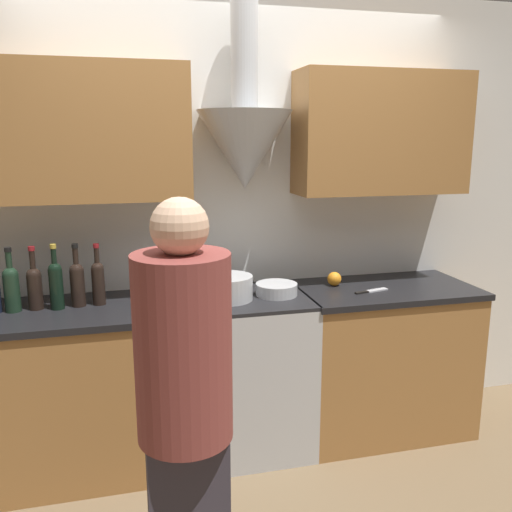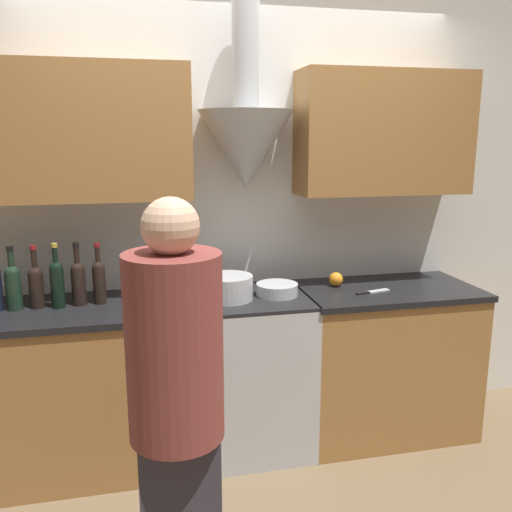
# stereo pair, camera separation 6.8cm
# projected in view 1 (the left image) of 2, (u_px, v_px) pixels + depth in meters

# --- Properties ---
(ground_plane) EXTENTS (12.00, 12.00, 0.00)m
(ground_plane) POSITION_uv_depth(u_px,v_px,m) (267.00, 477.00, 2.89)
(ground_plane) COLOR brown
(wall_back) EXTENTS (8.40, 0.53, 2.60)m
(wall_back) POSITION_uv_depth(u_px,v_px,m) (236.00, 193.00, 3.16)
(wall_back) COLOR white
(wall_back) RESTS_ON ground_plane
(counter_left) EXTENTS (1.21, 0.62, 0.91)m
(counter_left) POSITION_uv_depth(u_px,v_px,m) (88.00, 389.00, 2.91)
(counter_left) COLOR #9E6B38
(counter_left) RESTS_ON ground_plane
(counter_right) EXTENTS (1.04, 0.62, 0.91)m
(counter_right) POSITION_uv_depth(u_px,v_px,m) (382.00, 358.00, 3.32)
(counter_right) COLOR #9E6B38
(counter_right) RESTS_ON ground_plane
(stove_range) EXTENTS (0.62, 0.60, 0.91)m
(stove_range) POSITION_uv_depth(u_px,v_px,m) (252.00, 371.00, 3.12)
(stove_range) COLOR #B7BABC
(stove_range) RESTS_ON ground_plane
(wine_bottle_2) EXTENTS (0.08, 0.08, 0.33)m
(wine_bottle_2) POSITION_uv_depth(u_px,v_px,m) (11.00, 286.00, 2.73)
(wine_bottle_2) COLOR black
(wine_bottle_2) RESTS_ON counter_left
(wine_bottle_3) EXTENTS (0.08, 0.08, 0.33)m
(wine_bottle_3) POSITION_uv_depth(u_px,v_px,m) (35.00, 285.00, 2.77)
(wine_bottle_3) COLOR black
(wine_bottle_3) RESTS_ON counter_left
(wine_bottle_4) EXTENTS (0.07, 0.07, 0.34)m
(wine_bottle_4) POSITION_uv_depth(u_px,v_px,m) (56.00, 283.00, 2.77)
(wine_bottle_4) COLOR black
(wine_bottle_4) RESTS_ON counter_left
(wine_bottle_5) EXTENTS (0.08, 0.08, 0.33)m
(wine_bottle_5) POSITION_uv_depth(u_px,v_px,m) (77.00, 282.00, 2.82)
(wine_bottle_5) COLOR black
(wine_bottle_5) RESTS_ON counter_left
(wine_bottle_6) EXTENTS (0.07, 0.07, 0.33)m
(wine_bottle_6) POSITION_uv_depth(u_px,v_px,m) (98.00, 280.00, 2.85)
(wine_bottle_6) COLOR black
(wine_bottle_6) RESTS_ON counter_left
(stock_pot) EXTENTS (0.27, 0.27, 0.13)m
(stock_pot) POSITION_uv_depth(u_px,v_px,m) (228.00, 288.00, 2.94)
(stock_pot) COLOR #B7BABC
(stock_pot) RESTS_ON stove_range
(mixing_bowl) EXTENTS (0.23, 0.23, 0.07)m
(mixing_bowl) POSITION_uv_depth(u_px,v_px,m) (277.00, 289.00, 3.04)
(mixing_bowl) COLOR #B7BABC
(mixing_bowl) RESTS_ON stove_range
(orange_fruit) EXTENTS (0.08, 0.08, 0.08)m
(orange_fruit) POSITION_uv_depth(u_px,v_px,m) (334.00, 279.00, 3.23)
(orange_fruit) COLOR orange
(orange_fruit) RESTS_ON counter_right
(chefs_knife) EXTENTS (0.22, 0.08, 0.01)m
(chefs_knife) POSITION_uv_depth(u_px,v_px,m) (371.00, 291.00, 3.11)
(chefs_knife) COLOR silver
(chefs_knife) RESTS_ON counter_right
(person_foreground_left) EXTENTS (0.31, 0.31, 1.60)m
(person_foreground_left) POSITION_uv_depth(u_px,v_px,m) (185.00, 414.00, 1.78)
(person_foreground_left) COLOR #38333D
(person_foreground_left) RESTS_ON ground_plane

